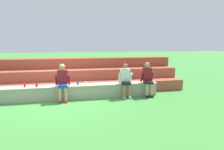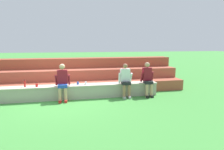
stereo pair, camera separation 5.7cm
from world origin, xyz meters
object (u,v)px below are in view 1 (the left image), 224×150
object	(u,v)px
person_left_of_center	(126,79)
water_bottle_mid_right	(25,84)
plastic_cup_right_end	(78,83)
person_center	(148,78)
plastic_cup_left_end	(86,83)
person_far_left	(63,81)
plastic_cup_middle	(37,85)

from	to	relation	value
person_left_of_center	water_bottle_mid_right	distance (m)	3.84
person_left_of_center	plastic_cup_right_end	xyz separation A→B (m)	(-1.88, 0.30, -0.14)
person_center	plastic_cup_left_end	world-z (taller)	person_center
plastic_cup_left_end	plastic_cup_right_end	world-z (taller)	plastic_cup_left_end
person_far_left	water_bottle_mid_right	bearing A→B (deg)	170.84
person_far_left	plastic_cup_right_end	size ratio (longest dim) A/B	13.27
person_left_of_center	plastic_cup_middle	bearing A→B (deg)	176.45
plastic_cup_left_end	plastic_cup_middle	bearing A→B (deg)	-179.83
person_far_left	person_left_of_center	bearing A→B (deg)	-0.47
person_left_of_center	water_bottle_mid_right	size ratio (longest dim) A/B	4.93
person_center	plastic_cup_right_end	xyz separation A→B (m)	(-2.81, 0.30, -0.16)
person_left_of_center	plastic_cup_left_end	distance (m)	1.59
person_center	plastic_cup_right_end	distance (m)	2.83
plastic_cup_right_end	person_center	bearing A→B (deg)	-6.09
plastic_cup_middle	plastic_cup_right_end	xyz separation A→B (m)	(1.53, 0.08, -0.00)
person_left_of_center	plastic_cup_middle	size ratio (longest dim) A/B	12.02
plastic_cup_left_end	plastic_cup_right_end	xyz separation A→B (m)	(-0.30, 0.08, -0.01)
water_bottle_mid_right	person_far_left	bearing A→B (deg)	-9.16
person_center	water_bottle_mid_right	size ratio (longest dim) A/B	5.05
plastic_cup_middle	plastic_cup_left_end	xyz separation A→B (m)	(1.83, 0.01, 0.00)
person_far_left	plastic_cup_left_end	world-z (taller)	person_far_left
person_center	water_bottle_mid_right	xyz separation A→B (m)	(-4.76, 0.25, -0.08)
person_far_left	plastic_cup_right_end	bearing A→B (deg)	25.89
water_bottle_mid_right	plastic_cup_right_end	size ratio (longest dim) A/B	2.62
plastic_cup_middle	plastic_cup_right_end	size ratio (longest dim) A/B	1.07
water_bottle_mid_right	plastic_cup_right_end	bearing A→B (deg)	1.52
person_center	water_bottle_mid_right	distance (m)	4.77
person_left_of_center	person_center	distance (m)	0.93
person_center	plastic_cup_right_end	size ratio (longest dim) A/B	13.25
person_far_left	person_left_of_center	xyz separation A→B (m)	(2.44, -0.02, -0.03)
plastic_cup_middle	plastic_cup_right_end	bearing A→B (deg)	3.15
water_bottle_mid_right	plastic_cup_middle	world-z (taller)	water_bottle_mid_right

